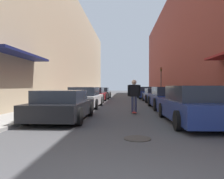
# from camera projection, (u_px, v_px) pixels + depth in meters

# --- Properties ---
(ground) EXTENTS (103.38, 103.38, 0.00)m
(ground) POSITION_uv_depth(u_px,v_px,m) (125.00, 101.00, 20.95)
(ground) COLOR #424244
(curb_strip_left) EXTENTS (1.80, 46.99, 0.12)m
(curb_strip_left) POSITION_uv_depth(u_px,v_px,m) (87.00, 97.00, 25.90)
(curb_strip_left) COLOR gray
(curb_strip_left) RESTS_ON ground
(curb_strip_right) EXTENTS (1.80, 46.99, 0.12)m
(curb_strip_right) POSITION_uv_depth(u_px,v_px,m) (164.00, 98.00, 25.38)
(curb_strip_right) COLOR gray
(curb_strip_right) RESTS_ON ground
(building_row_left) EXTENTS (4.90, 46.99, 11.42)m
(building_row_left) POSITION_uv_depth(u_px,v_px,m) (62.00, 50.00, 25.98)
(building_row_left) COLOR tan
(building_row_left) RESTS_ON ground
(building_row_right) EXTENTS (4.90, 46.99, 12.53)m
(building_row_right) POSITION_uv_depth(u_px,v_px,m) (189.00, 44.00, 25.12)
(building_row_right) COLOR brown
(building_row_right) RESTS_ON ground
(parked_car_left_0) EXTENTS (2.06, 4.08, 1.20)m
(parked_car_left_0) POSITION_uv_depth(u_px,v_px,m) (62.00, 106.00, 8.74)
(parked_car_left_0) COLOR black
(parked_car_left_0) RESTS_ON ground
(parked_car_left_1) EXTENTS (1.94, 4.34, 1.31)m
(parked_car_left_1) POSITION_uv_depth(u_px,v_px,m) (85.00, 98.00, 14.09)
(parked_car_left_1) COLOR silver
(parked_car_left_1) RESTS_ON ground
(parked_car_left_2) EXTENTS (1.98, 4.03, 1.28)m
(parked_car_left_2) POSITION_uv_depth(u_px,v_px,m) (94.00, 95.00, 18.94)
(parked_car_left_2) COLOR maroon
(parked_car_left_2) RESTS_ON ground
(parked_car_left_3) EXTENTS (2.05, 4.46, 1.24)m
(parked_car_left_3) POSITION_uv_depth(u_px,v_px,m) (101.00, 93.00, 24.17)
(parked_car_left_3) COLOR #515459
(parked_car_left_3) RESTS_ON ground
(parked_car_right_0) EXTENTS (2.01, 4.67, 1.38)m
(parked_car_right_0) POSITION_uv_depth(u_px,v_px,m) (194.00, 105.00, 7.96)
(parked_car_right_0) COLOR navy
(parked_car_right_0) RESTS_ON ground
(parked_car_right_1) EXTENTS (1.94, 4.69, 1.33)m
(parked_car_right_1) POSITION_uv_depth(u_px,v_px,m) (167.00, 98.00, 13.31)
(parked_car_right_1) COLOR navy
(parked_car_right_1) RESTS_ON ground
(parked_car_right_2) EXTENTS (2.03, 4.49, 1.19)m
(parked_car_right_2) POSITION_uv_depth(u_px,v_px,m) (155.00, 95.00, 19.10)
(parked_car_right_2) COLOR navy
(parked_car_right_2) RESTS_ON ground
(parked_car_right_3) EXTENTS (2.01, 4.72, 1.32)m
(parked_car_right_3) POSITION_uv_depth(u_px,v_px,m) (147.00, 93.00, 24.78)
(parked_car_right_3) COLOR navy
(parked_car_right_3) RESTS_ON ground
(parked_car_right_4) EXTENTS (1.98, 4.05, 1.18)m
(parked_car_right_4) POSITION_uv_depth(u_px,v_px,m) (143.00, 92.00, 30.09)
(parked_car_right_4) COLOR gray
(parked_car_right_4) RESTS_ON ground
(parked_car_right_5) EXTENTS (1.93, 4.27, 1.24)m
(parked_car_right_5) POSITION_uv_depth(u_px,v_px,m) (140.00, 91.00, 35.26)
(parked_car_right_5) COLOR maroon
(parked_car_right_5) RESTS_ON ground
(skateboarder) EXTENTS (0.65, 0.78, 1.69)m
(skateboarder) POSITION_uv_depth(u_px,v_px,m) (134.00, 93.00, 10.95)
(skateboarder) COLOR #B2231E
(skateboarder) RESTS_ON ground
(manhole_cover) EXTENTS (0.70, 0.70, 0.02)m
(manhole_cover) POSITION_uv_depth(u_px,v_px,m) (137.00, 138.00, 5.62)
(manhole_cover) COLOR #332D28
(manhole_cover) RESTS_ON ground
(traffic_light) EXTENTS (0.16, 0.22, 3.49)m
(traffic_light) POSITION_uv_depth(u_px,v_px,m) (161.00, 79.00, 25.88)
(traffic_light) COLOR #2D2D2D
(traffic_light) RESTS_ON curb_strip_right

